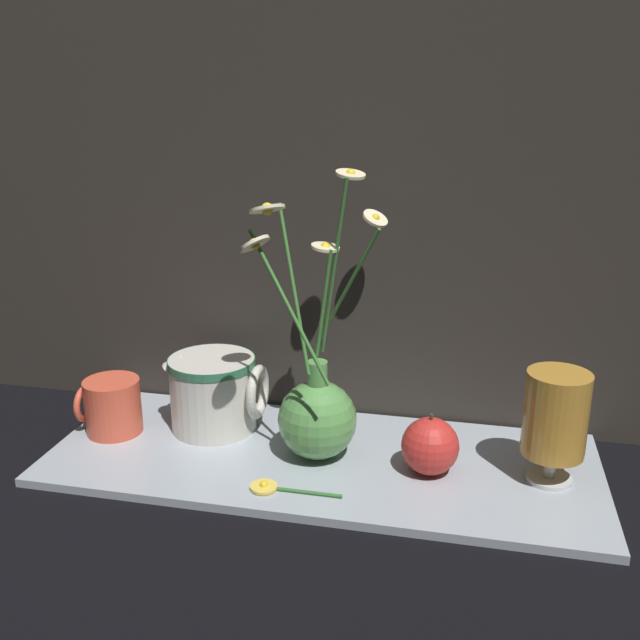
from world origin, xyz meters
TOP-DOWN VIEW (x-y plane):
  - ground_plane at (0.00, 0.00)m, footprint 6.00×6.00m
  - shelf at (0.00, 0.00)m, footprint 0.77×0.30m
  - backdrop_wall at (0.00, 0.17)m, footprint 1.27×0.02m
  - vase_with_flowers at (-0.01, 0.00)m, footprint 0.17×0.26m
  - yellow_mug at (-0.33, 0.01)m, footprint 0.09×0.08m
  - ceramic_pitcher at (-0.18, 0.05)m, footprint 0.16×0.13m
  - tea_glass at (0.31, 0.00)m, footprint 0.08×0.08m
  - orange_fruit at (0.15, -0.01)m, footprint 0.08×0.08m
  - loose_daisy at (-0.04, -0.10)m, footprint 0.12×0.04m

SIDE VIEW (x-z plane):
  - ground_plane at x=0.00m, z-range 0.00..0.00m
  - shelf at x=0.00m, z-range 0.00..0.01m
  - loose_daisy at x=-0.04m, z-range 0.01..0.02m
  - orange_fruit at x=0.15m, z-range 0.01..0.09m
  - yellow_mug at x=-0.33m, z-range 0.01..0.10m
  - ceramic_pitcher at x=-0.18m, z-range 0.01..0.14m
  - vase_with_flowers at x=-0.01m, z-range -0.12..0.28m
  - tea_glass at x=0.31m, z-range 0.03..0.18m
  - backdrop_wall at x=0.00m, z-range 0.00..1.10m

